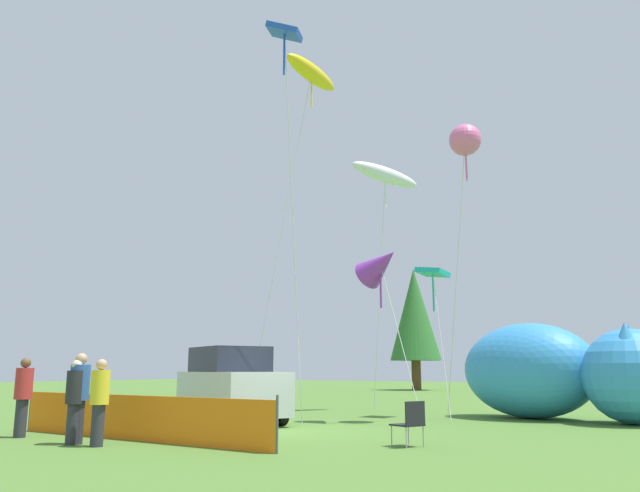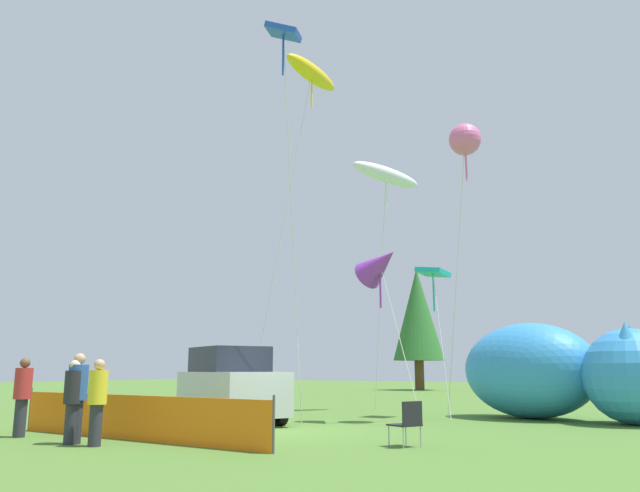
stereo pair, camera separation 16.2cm
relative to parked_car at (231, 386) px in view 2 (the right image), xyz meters
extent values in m
plane|color=#4C752D|center=(2.23, -1.17, -1.04)|extent=(120.00, 120.00, 0.00)
cube|color=#B7BCC1|center=(0.04, -0.02, -0.20)|extent=(4.53, 3.57, 1.18)
cube|color=#1E232D|center=(-0.14, 0.08, 0.75)|extent=(2.81, 2.57, 0.71)
cylinder|color=black|center=(1.60, 0.18, -0.74)|extent=(0.65, 0.51, 0.60)
cylinder|color=black|center=(0.75, -1.42, -0.74)|extent=(0.65, 0.51, 0.60)
cylinder|color=black|center=(-0.67, 1.38, -0.74)|extent=(0.65, 0.51, 0.60)
cylinder|color=black|center=(-1.52, -0.22, -0.74)|extent=(0.65, 0.51, 0.60)
cube|color=black|center=(6.44, -2.42, -0.62)|extent=(0.70, 0.70, 0.03)
cube|color=black|center=(6.66, -2.53, -0.39)|extent=(0.25, 0.46, 0.47)
cylinder|color=#A5A5AD|center=(6.14, -2.52, -0.83)|extent=(0.02, 0.02, 0.42)
cylinder|color=#A5A5AD|center=(6.34, -2.12, -0.83)|extent=(0.02, 0.02, 0.42)
cylinder|color=#A5A5AD|center=(6.54, -2.72, -0.83)|extent=(0.02, 0.02, 0.42)
cylinder|color=#A5A5AD|center=(6.74, -2.32, -0.83)|extent=(0.02, 0.02, 0.42)
ellipsoid|color=#338CD8|center=(6.99, 6.17, 0.43)|extent=(4.95, 3.97, 2.95)
ellipsoid|color=white|center=(6.99, 6.17, -0.23)|extent=(3.25, 2.85, 1.33)
sphere|color=#338CD8|center=(9.94, 5.39, 0.29)|extent=(2.66, 2.66, 2.66)
cone|color=#338CD8|center=(9.94, 6.05, 1.35)|extent=(0.74, 0.74, 0.80)
cone|color=#338CD8|center=(9.94, 4.72, 1.35)|extent=(0.74, 0.74, 0.80)
cube|color=orange|center=(0.89, -4.43, -0.57)|extent=(7.84, 0.45, 0.95)
cylinder|color=#4C4C51|center=(-3.03, -4.23, -0.52)|extent=(0.05, 0.05, 1.05)
cylinder|color=#4C4C51|center=(4.81, -4.64, -0.52)|extent=(0.05, 0.05, 1.05)
cylinder|color=#2D2D38|center=(-1.73, -5.35, -0.62)|extent=(0.26, 0.26, 0.84)
cylinder|color=#B72D2D|center=(-1.73, -5.35, 0.15)|extent=(0.39, 0.39, 0.70)
sphere|color=brown|center=(-1.73, -5.35, 0.61)|extent=(0.23, 0.23, 0.23)
cylinder|color=#2D2D38|center=(1.12, -5.60, -0.63)|extent=(0.26, 0.26, 0.82)
cylinder|color=yellow|center=(1.12, -5.60, 0.11)|extent=(0.37, 0.37, 0.68)
sphere|color=tan|center=(1.12, -5.60, 0.57)|extent=(0.22, 0.22, 0.22)
cylinder|color=#2D2D38|center=(0.41, -5.54, -0.60)|extent=(0.27, 0.27, 0.88)
cylinder|color=#2D59A5|center=(0.41, -5.54, 0.20)|extent=(0.40, 0.40, 0.73)
sphere|color=tan|center=(0.41, -5.54, 0.69)|extent=(0.24, 0.24, 0.24)
cylinder|color=#2D2D38|center=(0.41, -5.64, -0.64)|extent=(0.25, 0.25, 0.81)
cylinder|color=#26262D|center=(0.41, -5.64, 0.11)|extent=(0.37, 0.37, 0.68)
sphere|color=beige|center=(0.41, -5.64, 0.55)|extent=(0.22, 0.22, 0.22)
cylinder|color=silver|center=(4.73, 4.50, 1.29)|extent=(0.90, 1.24, 4.68)
cube|color=#19B2B2|center=(4.30, 5.10, 3.63)|extent=(0.98, 0.98, 0.34)
cylinder|color=#19B2B2|center=(4.30, 5.10, 2.93)|extent=(0.06, 0.06, 1.20)
cylinder|color=silver|center=(5.40, 4.19, 3.19)|extent=(1.40, 1.34, 8.47)
sphere|color=pink|center=(6.08, 3.54, 7.42)|extent=(0.98, 0.98, 0.98)
cylinder|color=pink|center=(6.08, 3.54, 6.72)|extent=(0.06, 0.06, 1.20)
cylinder|color=silver|center=(1.37, 7.18, 3.44)|extent=(0.93, 0.55, 8.96)
ellipsoid|color=white|center=(1.82, 6.93, 7.92)|extent=(2.08, 2.95, 1.08)
cylinder|color=white|center=(1.82, 6.93, 7.22)|extent=(0.06, 0.06, 1.20)
cylinder|color=silver|center=(2.12, -0.05, 4.38)|extent=(0.75, 2.20, 10.86)
cube|color=blue|center=(2.48, -1.13, 9.81)|extent=(1.17, 1.20, 0.57)
cylinder|color=blue|center=(2.48, -1.13, 9.11)|extent=(0.06, 0.06, 1.20)
cylinder|color=silver|center=(-0.16, 2.65, 4.86)|extent=(2.01, 0.75, 11.82)
ellipsoid|color=yellow|center=(0.83, 3.01, 10.77)|extent=(0.70, 2.98, 0.68)
cylinder|color=yellow|center=(0.83, 3.01, 10.07)|extent=(0.06, 0.06, 1.20)
cylinder|color=silver|center=(4.47, 1.92, 1.25)|extent=(1.47, 0.59, 4.58)
cone|color=purple|center=(3.75, 2.20, 3.53)|extent=(1.77, 1.38, 1.40)
cylinder|color=purple|center=(3.75, 2.20, 2.83)|extent=(0.06, 0.06, 1.20)
cylinder|color=brown|center=(-6.15, 29.13, 0.02)|extent=(0.68, 0.68, 2.13)
cone|color=#2D6B2D|center=(-6.15, 29.13, 4.48)|extent=(3.74, 3.74, 6.80)
camera|label=1|loc=(11.55, -14.42, 0.48)|focal=35.00mm
camera|label=2|loc=(11.69, -14.34, 0.48)|focal=35.00mm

